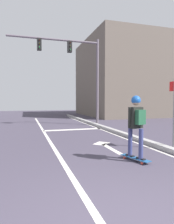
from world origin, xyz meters
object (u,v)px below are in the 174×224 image
Objects in this scene: skater at (136,119)px; street_sign_post at (174,103)px; skateboard at (135,158)px; traffic_signal_mast at (75,62)px.

skater is 0.71× the size of street_sign_post.
skateboard is 8.28m from traffic_signal_mast.
skateboard is at bearing -91.83° from traffic_signal_mast.
traffic_signal_mast is at bearing 88.22° from skater.
traffic_signal_mast reaches higher than skateboard.
skater is at bearing -91.78° from traffic_signal_mast.
skateboard is at bearing 107.45° from skater.
street_sign_post is (1.52, -6.66, -2.38)m from traffic_signal_mast.
skateboard is 0.99m from skater.
traffic_signal_mast is 7.24m from street_sign_post.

